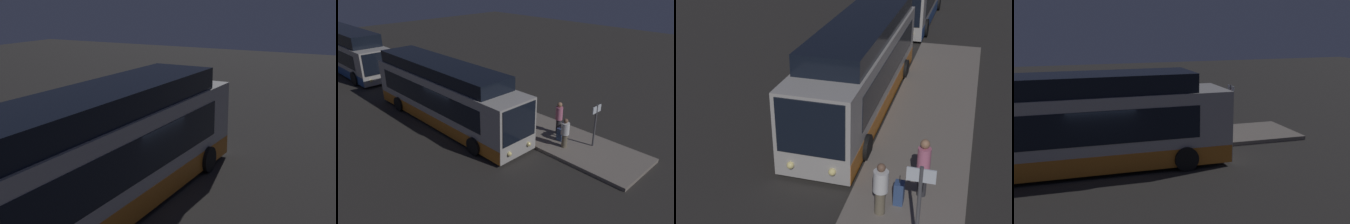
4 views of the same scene
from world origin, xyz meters
TOP-DOWN VIEW (x-y plane):
  - ground at (0.00, 0.00)m, footprint 80.00×80.00m
  - platform at (0.00, 3.27)m, footprint 20.00×3.34m
  - bus_lead at (-1.01, 0.27)m, footprint 12.12×2.77m
  - passenger_boarding at (4.91, 3.62)m, footprint 0.48×0.48m
  - passenger_waiting at (6.06, 2.63)m, footprint 0.51×0.51m
  - suitcase at (5.49, 3.06)m, footprint 0.34×0.27m
  - sign_post at (7.04, 3.78)m, footprint 0.10×0.71m

SIDE VIEW (x-z plane):
  - ground at x=0.00m, z-range 0.00..0.00m
  - platform at x=0.00m, z-range 0.00..0.18m
  - suitcase at x=5.49m, z-range 0.06..1.00m
  - passenger_waiting at x=6.06m, z-range 0.23..1.82m
  - passenger_boarding at x=4.91m, z-range 0.27..2.12m
  - sign_post at x=7.04m, z-range 0.46..2.76m
  - bus_lead at x=-1.01m, z-range -0.17..3.52m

